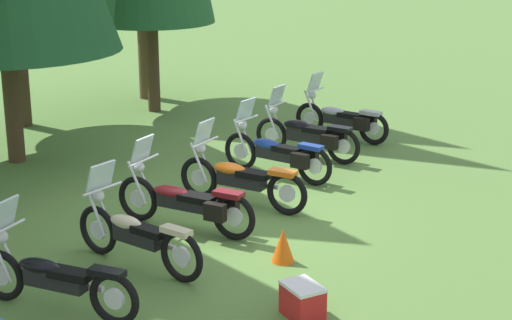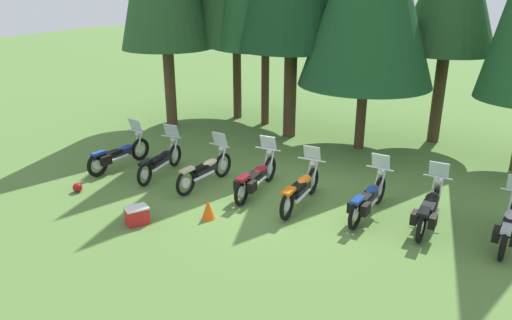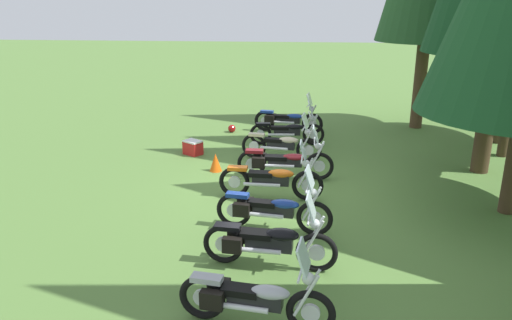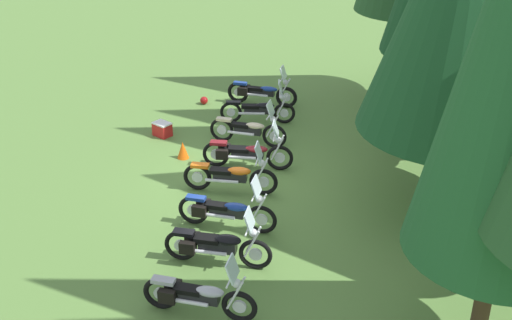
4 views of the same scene
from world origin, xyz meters
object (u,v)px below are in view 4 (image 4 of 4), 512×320
(motorcycle_6, at_px, (216,245))
(traffic_cone, at_px, (183,150))
(motorcycle_5, at_px, (225,210))
(motorcycle_7, at_px, (197,295))
(dropped_helmet, at_px, (204,100))
(motorcycle_2, at_px, (249,129))
(motorcycle_3, at_px, (246,152))
(motorcycle_4, at_px, (231,175))
(picnic_cooler, at_px, (162,129))
(motorcycle_0, at_px, (261,92))
(motorcycle_1, at_px, (259,109))

(motorcycle_6, bearing_deg, traffic_cone, 114.91)
(motorcycle_5, relative_size, motorcycle_7, 1.04)
(motorcycle_7, xyz_separation_m, dropped_helmet, (-10.22, -1.71, -0.32))
(motorcycle_5, bearing_deg, motorcycle_2, 97.96)
(motorcycle_5, bearing_deg, motorcycle_3, 95.97)
(motorcycle_4, xyz_separation_m, picnic_cooler, (-3.09, -2.48, -0.27))
(motorcycle_3, bearing_deg, motorcycle_2, 94.79)
(motorcycle_4, bearing_deg, motorcycle_7, -87.23)
(motorcycle_6, xyz_separation_m, dropped_helmet, (-8.62, -1.80, -0.35))
(motorcycle_3, xyz_separation_m, motorcycle_5, (2.94, -0.12, -0.00))
(traffic_cone, bearing_deg, motorcycle_0, 156.67)
(motorcycle_7, bearing_deg, traffic_cone, 112.10)
(motorcycle_2, distance_m, motorcycle_7, 7.35)
(motorcycle_2, distance_m, motorcycle_6, 5.75)
(motorcycle_3, bearing_deg, motorcycle_1, 90.56)
(motorcycle_5, xyz_separation_m, motorcycle_6, (1.37, 0.01, 0.02))
(motorcycle_0, bearing_deg, traffic_cone, -103.76)
(traffic_cone, xyz_separation_m, dropped_helmet, (-3.91, -0.12, -0.11))
(motorcycle_2, relative_size, traffic_cone, 4.67)
(motorcycle_3, distance_m, motorcycle_7, 5.91)
(motorcycle_2, xyz_separation_m, motorcycle_7, (7.35, -0.10, -0.02))
(motorcycle_2, height_order, motorcycle_4, motorcycle_4)
(motorcycle_6, height_order, traffic_cone, motorcycle_6)
(motorcycle_1, xyz_separation_m, motorcycle_4, (4.31, -0.24, 0.02))
(motorcycle_1, bearing_deg, motorcycle_7, -94.93)
(motorcycle_1, xyz_separation_m, traffic_cone, (2.58, -1.82, -0.21))
(motorcycle_0, xyz_separation_m, motorcycle_3, (4.44, 0.05, 0.02))
(motorcycle_7, bearing_deg, motorcycle_0, 97.12)
(motorcycle_5, xyz_separation_m, picnic_cooler, (-4.71, -2.57, -0.26))
(motorcycle_0, relative_size, motorcycle_5, 1.01)
(motorcycle_4, bearing_deg, traffic_cone, 135.05)
(picnic_cooler, relative_size, traffic_cone, 1.31)
(traffic_cone, bearing_deg, dropped_helmet, -178.30)
(motorcycle_2, relative_size, dropped_helmet, 8.84)
(motorcycle_2, bearing_deg, motorcycle_4, -82.56)
(motorcycle_0, xyz_separation_m, motorcycle_5, (7.39, -0.07, 0.02))
(motorcycle_0, height_order, traffic_cone, motorcycle_0)
(motorcycle_5, bearing_deg, picnic_cooler, 126.84)
(motorcycle_1, relative_size, motorcycle_7, 1.04)
(motorcycle_7, bearing_deg, motorcycle_1, 96.50)
(motorcycle_1, xyz_separation_m, motorcycle_2, (1.55, -0.12, 0.02))
(motorcycle_2, height_order, traffic_cone, motorcycle_2)
(picnic_cooler, bearing_deg, motorcycle_2, 82.82)
(motorcycle_2, relative_size, motorcycle_5, 0.98)
(motorcycle_1, relative_size, motorcycle_2, 1.02)
(dropped_helmet, bearing_deg, motorcycle_1, 55.56)
(motorcycle_5, height_order, motorcycle_7, motorcycle_5)
(motorcycle_7, distance_m, traffic_cone, 6.51)
(picnic_cooler, bearing_deg, motorcycle_5, 28.58)
(motorcycle_6, relative_size, dropped_helmet, 8.99)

